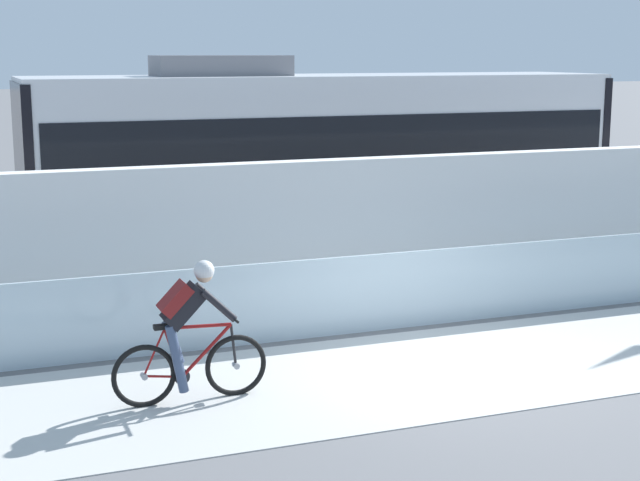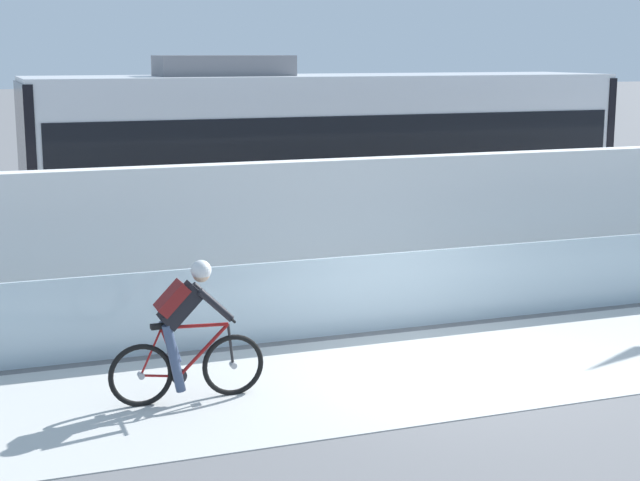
# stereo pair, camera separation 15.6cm
# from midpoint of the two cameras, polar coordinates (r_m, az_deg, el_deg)

# --- Properties ---
(ground_plane) EXTENTS (200.00, 200.00, 0.00)m
(ground_plane) POSITION_cam_midpoint_polar(r_m,az_deg,el_deg) (12.24, 6.93, -7.49)
(ground_plane) COLOR slate
(bike_path_deck) EXTENTS (32.00, 3.20, 0.01)m
(bike_path_deck) POSITION_cam_midpoint_polar(r_m,az_deg,el_deg) (12.23, 6.93, -7.46)
(bike_path_deck) COLOR beige
(bike_path_deck) RESTS_ON ground
(glass_parapet) EXTENTS (32.00, 0.05, 1.10)m
(glass_parapet) POSITION_cam_midpoint_polar(r_m,az_deg,el_deg) (13.68, 3.38, -3.04)
(glass_parapet) COLOR silver
(glass_parapet) RESTS_ON ground
(concrete_barrier_wall) EXTENTS (32.00, 0.36, 2.24)m
(concrete_barrier_wall) POSITION_cam_midpoint_polar(r_m,az_deg,el_deg) (15.18, 0.61, 0.58)
(concrete_barrier_wall) COLOR white
(concrete_barrier_wall) RESTS_ON ground
(tram_rail_near) EXTENTS (32.00, 0.08, 0.01)m
(tram_rail_near) POSITION_cam_midpoint_polar(r_m,az_deg,el_deg) (17.69, -2.35, -1.62)
(tram_rail_near) COLOR #595654
(tram_rail_near) RESTS_ON ground
(tram_rail_far) EXTENTS (32.00, 0.08, 0.01)m
(tram_rail_far) POSITION_cam_midpoint_polar(r_m,az_deg,el_deg) (19.02, -3.72, -0.73)
(tram_rail_far) COLOR #595654
(tram_rail_far) RESTS_ON ground
(tram) EXTENTS (11.06, 2.54, 3.81)m
(tram) POSITION_cam_midpoint_polar(r_m,az_deg,el_deg) (18.39, -0.04, 4.84)
(tram) COLOR silver
(tram) RESTS_ON ground
(cyclist_on_bike) EXTENTS (1.77, 0.58, 1.61)m
(cyclist_on_bike) POSITION_cam_midpoint_polar(r_m,az_deg,el_deg) (10.92, -8.11, -5.40)
(cyclist_on_bike) COLOR black
(cyclist_on_bike) RESTS_ON ground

